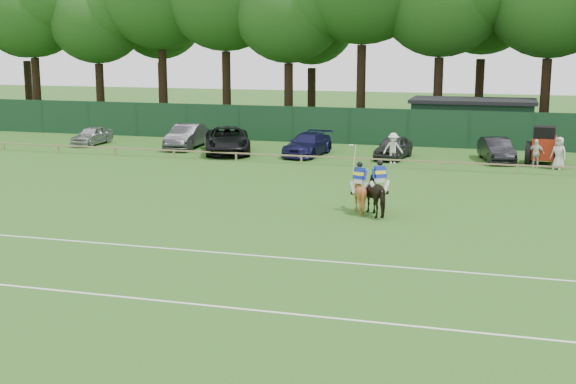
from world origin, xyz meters
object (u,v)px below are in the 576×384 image
(spectator_mid, at_px, (536,153))
(spectator_right, at_px, (559,153))
(sedan_navy, at_px, (308,144))
(estate_black, at_px, (497,150))
(utility_shed, at_px, (472,121))
(horse_dark, at_px, (379,194))
(suv_black, at_px, (227,140))
(tractor, at_px, (544,147))
(sedan_silver, at_px, (92,135))
(horse_chestnut, at_px, (359,194))
(hatch_grey, at_px, (393,147))
(sedan_grey, at_px, (187,136))
(spectator_left, at_px, (393,148))

(spectator_mid, bearing_deg, spectator_right, -11.72)
(sedan_navy, xyz_separation_m, estate_black, (11.26, 0.86, -0.00))
(utility_shed, bearing_deg, horse_dark, -96.03)
(suv_black, xyz_separation_m, utility_shed, (14.56, 9.26, 0.72))
(tractor, bearing_deg, suv_black, -172.15)
(sedan_silver, bearing_deg, horse_chestnut, -34.06)
(spectator_mid, xyz_separation_m, spectator_right, (1.19, -0.41, 0.11))
(sedan_navy, distance_m, estate_black, 11.29)
(hatch_grey, xyz_separation_m, spectator_right, (9.34, -1.47, 0.22))
(hatch_grey, bearing_deg, spectator_right, -0.86)
(estate_black, xyz_separation_m, tractor, (2.61, -0.67, 0.37))
(sedan_navy, bearing_deg, sedan_grey, 179.95)
(sedan_navy, relative_size, spectator_left, 2.70)
(sedan_grey, height_order, hatch_grey, sedan_grey)
(horse_dark, distance_m, horse_chestnut, 0.95)
(spectator_left, bearing_deg, spectator_right, -20.33)
(sedan_grey, xyz_separation_m, tractor, (22.38, -0.78, 0.28))
(sedan_navy, bearing_deg, estate_black, 10.88)
(estate_black, relative_size, utility_shed, 0.50)
(horse_chestnut, xyz_separation_m, spectator_mid, (7.38, 13.92, 0.02))
(sedan_grey, bearing_deg, tractor, -6.21)
(hatch_grey, xyz_separation_m, estate_black, (6.00, 0.58, 0.01))
(spectator_mid, distance_m, utility_shed, 10.44)
(sedan_navy, bearing_deg, spectator_mid, 3.15)
(utility_shed, xyz_separation_m, tractor, (4.43, -8.64, -0.48))
(sedan_silver, relative_size, spectator_mid, 2.32)
(sedan_silver, relative_size, spectator_left, 2.07)
(estate_black, bearing_deg, spectator_right, -45.22)
(estate_black, distance_m, utility_shed, 8.23)
(horse_chestnut, distance_m, suv_black, 18.12)
(spectator_left, height_order, spectator_right, spectator_right)
(suv_black, relative_size, utility_shed, 0.70)
(hatch_grey, distance_m, spectator_mid, 8.22)
(hatch_grey, xyz_separation_m, utility_shed, (4.18, 8.56, 0.86))
(spectator_left, relative_size, utility_shed, 0.21)
(horse_chestnut, height_order, sedan_navy, horse_chestnut)
(estate_black, xyz_separation_m, spectator_mid, (2.15, -1.65, 0.10))
(suv_black, relative_size, spectator_mid, 3.69)
(spectator_left, distance_m, spectator_right, 9.09)
(estate_black, bearing_deg, horse_chestnut, -122.17)
(hatch_grey, bearing_deg, spectator_left, -74.13)
(sedan_navy, height_order, tractor, tractor)
(horse_chestnut, distance_m, spectator_right, 16.00)
(estate_black, height_order, tractor, tractor)
(horse_chestnut, bearing_deg, horse_dark, -177.47)
(suv_black, xyz_separation_m, spectator_right, (19.72, -0.77, 0.09))
(horse_dark, height_order, horse_chestnut, horse_dark)
(spectator_left, height_order, utility_shed, utility_shed)
(horse_dark, height_order, tractor, tractor)
(suv_black, distance_m, spectator_mid, 18.53)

